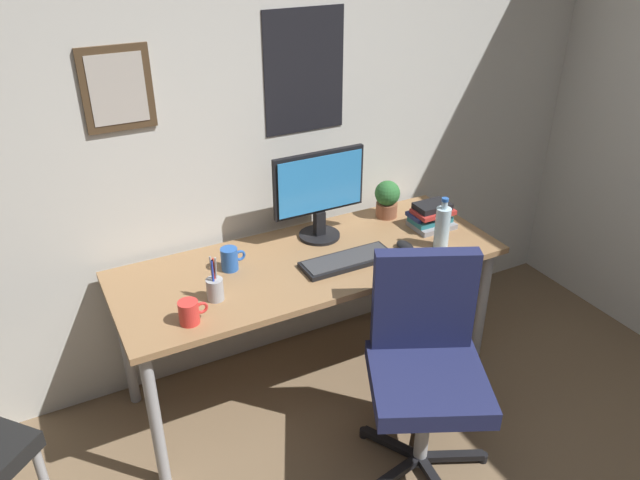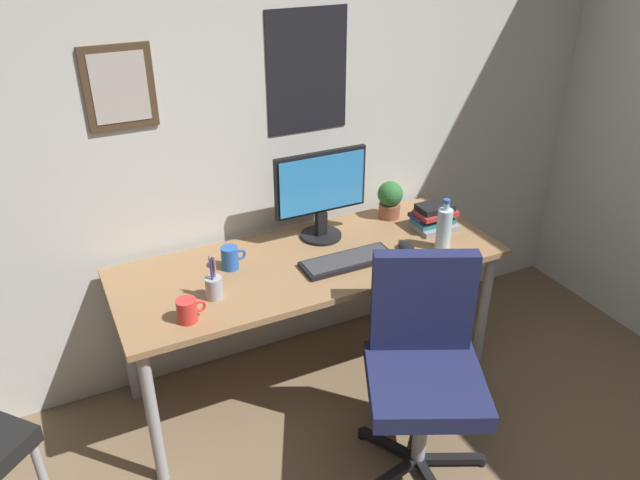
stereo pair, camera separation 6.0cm
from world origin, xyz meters
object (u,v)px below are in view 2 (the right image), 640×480
object	(u,v)px
office_chair	(424,358)
computer_mouse	(406,247)
keyboard	(348,261)
coffee_mug_far	(230,258)
book_stack_left	(434,217)
monitor	(321,192)
water_bottle	(444,228)
coffee_mug_near	(188,310)
potted_plant	(390,198)
pen_cup	(214,287)

from	to	relation	value
office_chair	computer_mouse	distance (m)	0.58
keyboard	coffee_mug_far	distance (m)	0.52
computer_mouse	book_stack_left	distance (m)	0.29
monitor	keyboard	xyz separation A→B (m)	(-0.00, -0.28, -0.23)
computer_mouse	office_chair	bearing A→B (deg)	-114.07
monitor	book_stack_left	size ratio (longest dim) A/B	2.22
keyboard	computer_mouse	size ratio (longest dim) A/B	3.91
keyboard	monitor	bearing A→B (deg)	89.46
computer_mouse	book_stack_left	bearing A→B (deg)	29.37
monitor	water_bottle	distance (m)	0.60
coffee_mug_near	potted_plant	world-z (taller)	potted_plant
potted_plant	book_stack_left	size ratio (longest dim) A/B	0.94
water_bottle	potted_plant	world-z (taller)	water_bottle
office_chair	computer_mouse	xyz separation A→B (m)	(0.22, 0.49, 0.21)
keyboard	pen_cup	size ratio (longest dim) A/B	2.15
monitor	book_stack_left	world-z (taller)	monitor
keyboard	water_bottle	size ratio (longest dim) A/B	1.70
pen_cup	book_stack_left	xyz separation A→B (m)	(1.17, 0.12, 0.00)
monitor	coffee_mug_far	xyz separation A→B (m)	(-0.49, -0.09, -0.19)
coffee_mug_near	water_bottle	bearing A→B (deg)	1.84
monitor	potted_plant	world-z (taller)	monitor
computer_mouse	pen_cup	xyz separation A→B (m)	(-0.92, 0.02, 0.04)
potted_plant	monitor	bearing A→B (deg)	-174.76
office_chair	monitor	world-z (taller)	monitor
pen_cup	coffee_mug_near	bearing A→B (deg)	-142.42
potted_plant	book_stack_left	xyz separation A→B (m)	(0.13, -0.20, -0.05)
keyboard	computer_mouse	distance (m)	0.30
potted_plant	coffee_mug_near	bearing A→B (deg)	-159.86
office_chair	potted_plant	size ratio (longest dim) A/B	4.87
monitor	coffee_mug_near	xyz separation A→B (m)	(-0.77, -0.39, -0.19)
monitor	pen_cup	world-z (taller)	monitor
keyboard	book_stack_left	bearing A→B (deg)	12.33
office_chair	keyboard	size ratio (longest dim) A/B	2.21
monitor	coffee_mug_far	world-z (taller)	monitor
office_chair	keyboard	bearing A→B (deg)	98.72
computer_mouse	book_stack_left	size ratio (longest dim) A/B	0.53
water_bottle	potted_plant	xyz separation A→B (m)	(-0.05, 0.39, -0.00)
office_chair	water_bottle	distance (m)	0.66
office_chair	coffee_mug_near	size ratio (longest dim) A/B	8.09
computer_mouse	potted_plant	bearing A→B (deg)	71.48
coffee_mug_far	keyboard	bearing A→B (deg)	-21.48
potted_plant	coffee_mug_far	bearing A→B (deg)	-171.90
potted_plant	computer_mouse	bearing A→B (deg)	-108.52
keyboard	book_stack_left	xyz separation A→B (m)	(0.55, 0.12, 0.04)
water_bottle	coffee_mug_near	distance (m)	1.23
pen_cup	water_bottle	bearing A→B (deg)	-3.59
office_chair	book_stack_left	world-z (taller)	office_chair
potted_plant	office_chair	bearing A→B (deg)	-111.86
keyboard	coffee_mug_far	world-z (taller)	coffee_mug_far
monitor	coffee_mug_far	distance (m)	0.53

